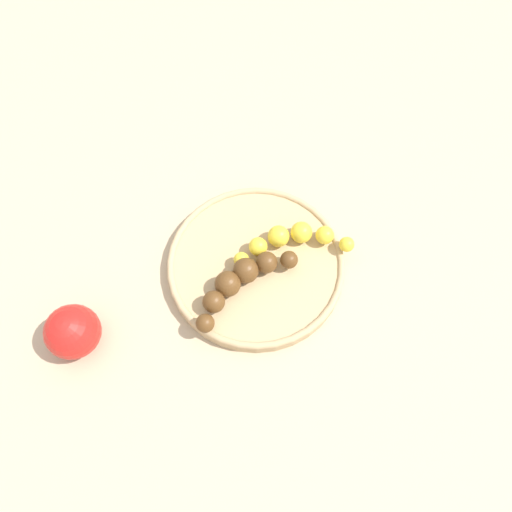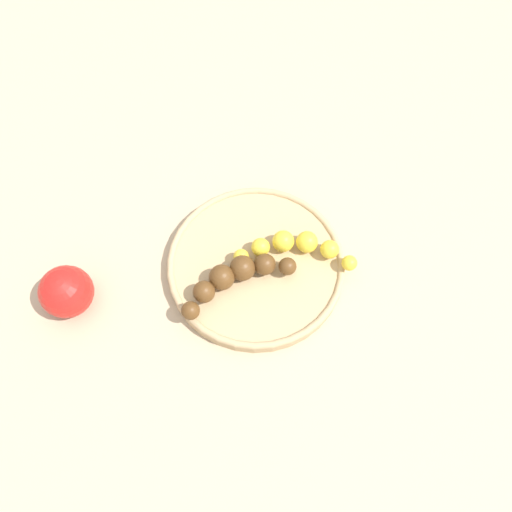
{
  "view_description": "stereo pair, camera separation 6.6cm",
  "coord_description": "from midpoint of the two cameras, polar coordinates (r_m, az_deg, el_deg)",
  "views": [
    {
      "loc": [
        0.29,
        -0.06,
        0.63
      ],
      "look_at": [
        0.0,
        0.0,
        0.04
      ],
      "focal_mm": 33.12,
      "sensor_mm": 36.0,
      "label": 1
    },
    {
      "loc": [
        0.29,
        0.01,
        0.63
      ],
      "look_at": [
        0.0,
        0.0,
        0.04
      ],
      "focal_mm": 33.12,
      "sensor_mm": 36.0,
      "label": 2
    }
  ],
  "objects": [
    {
      "name": "ground_plane",
      "position": [
        0.69,
        -2.71,
        -1.67
      ],
      "size": [
        2.4,
        2.4,
        0.0
      ],
      "primitive_type": "plane",
      "color": "tan"
    },
    {
      "name": "apple_red",
      "position": [
        0.67,
        -23.91,
        -8.66
      ],
      "size": [
        0.07,
        0.07,
        0.07
      ],
      "primitive_type": "sphere",
      "color": "red",
      "rests_on": "ground_plane"
    },
    {
      "name": "banana_yellow",
      "position": [
        0.67,
        1.52,
        1.71
      ],
      "size": [
        0.06,
        0.17,
        0.03
      ],
      "rotation": [
        0.0,
        0.0,
        3.13
      ],
      "color": "yellow",
      "rests_on": "fruit_bowl"
    },
    {
      "name": "fruit_bowl",
      "position": [
        0.68,
        -2.75,
        -1.24
      ],
      "size": [
        0.26,
        0.26,
        0.02
      ],
      "color": "tan",
      "rests_on": "ground_plane"
    },
    {
      "name": "banana_overripe",
      "position": [
        0.64,
        -4.86,
        -3.31
      ],
      "size": [
        0.1,
        0.15,
        0.04
      ],
      "rotation": [
        0.0,
        0.0,
        3.63
      ],
      "color": "#593819",
      "rests_on": "fruit_bowl"
    }
  ]
}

